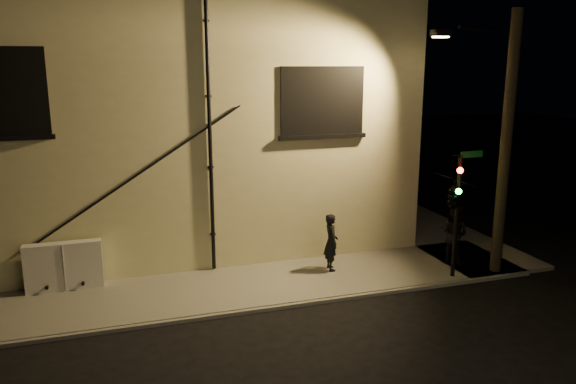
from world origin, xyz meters
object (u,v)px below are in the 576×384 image
object	(u,v)px
utility_cabinet	(64,266)
pedestrian_b	(454,234)
traffic_signal	(454,195)
streetlamp_pole	(502,140)
pedestrian_a	(331,242)

from	to	relation	value
utility_cabinet	pedestrian_b	bearing A→B (deg)	-7.22
utility_cabinet	traffic_signal	distance (m)	10.77
utility_cabinet	streetlamp_pole	bearing A→B (deg)	-11.17
pedestrian_a	streetlamp_pole	world-z (taller)	streetlamp_pole
utility_cabinet	traffic_signal	xyz separation A→B (m)	(10.32, -2.51, 1.78)
traffic_signal	pedestrian_a	bearing A→B (deg)	150.42
utility_cabinet	pedestrian_a	size ratio (longest dim) A/B	1.17
traffic_signal	streetlamp_pole	bearing A→B (deg)	5.99
pedestrian_a	pedestrian_b	bearing A→B (deg)	-92.85
traffic_signal	utility_cabinet	bearing A→B (deg)	166.31
pedestrian_a	pedestrian_b	distance (m)	3.83
traffic_signal	streetlamp_pole	distance (m)	2.12
pedestrian_a	streetlamp_pole	size ratio (longest dim) A/B	0.23
pedestrian_a	pedestrian_b	size ratio (longest dim) A/B	0.93
pedestrian_a	traffic_signal	bearing A→B (deg)	-113.88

